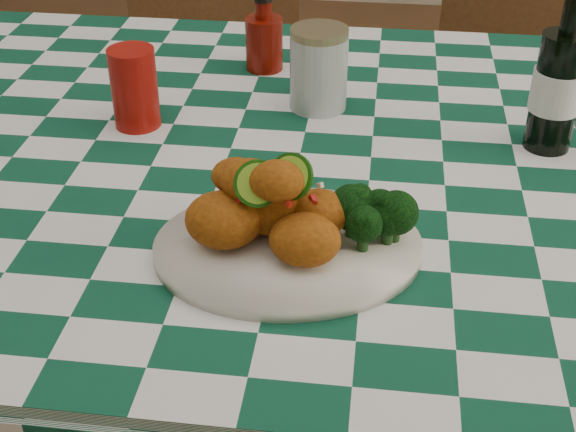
% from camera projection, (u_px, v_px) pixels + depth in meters
% --- Properties ---
extents(dining_table, '(1.66, 1.06, 0.79)m').
position_uv_depth(dining_table, '(298.00, 352.00, 1.38)').
color(dining_table, '#0E452E').
rests_on(dining_table, ground).
extents(plate, '(0.36, 0.30, 0.02)m').
position_uv_depth(plate, '(288.00, 248.00, 0.95)').
color(plate, silver).
rests_on(plate, dining_table).
extents(fried_chicken_pile, '(0.17, 0.13, 0.11)m').
position_uv_depth(fried_chicken_pile, '(279.00, 202.00, 0.92)').
color(fried_chicken_pile, '#A85410').
rests_on(fried_chicken_pile, plate).
extents(broccoli_side, '(0.09, 0.09, 0.07)m').
position_uv_depth(broccoli_side, '(373.00, 219.00, 0.93)').
color(broccoli_side, black).
rests_on(broccoli_side, plate).
extents(red_tumbler, '(0.07, 0.07, 0.12)m').
position_uv_depth(red_tumbler, '(134.00, 88.00, 1.20)').
color(red_tumbler, '#910D07').
rests_on(red_tumbler, dining_table).
extents(ketchup_bottle, '(0.08, 0.08, 0.14)m').
position_uv_depth(ketchup_bottle, '(264.00, 31.00, 1.38)').
color(ketchup_bottle, '#630D04').
rests_on(ketchup_bottle, dining_table).
extents(mason_jar, '(0.09, 0.09, 0.13)m').
position_uv_depth(mason_jar, '(319.00, 69.00, 1.25)').
color(mason_jar, '#B2BCBA').
rests_on(mason_jar, dining_table).
extents(beer_bottle, '(0.09, 0.09, 0.24)m').
position_uv_depth(beer_bottle, '(561.00, 70.00, 1.11)').
color(beer_bottle, black).
rests_on(beer_bottle, dining_table).
extents(wooden_chair_left, '(0.56, 0.57, 0.94)m').
position_uv_depth(wooden_chair_left, '(229.00, 112.00, 1.97)').
color(wooden_chair_left, '#472814').
rests_on(wooden_chair_left, ground).
extents(wooden_chair_right, '(0.50, 0.52, 0.99)m').
position_uv_depth(wooden_chair_right, '(525.00, 133.00, 1.83)').
color(wooden_chair_right, '#472814').
rests_on(wooden_chair_right, ground).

